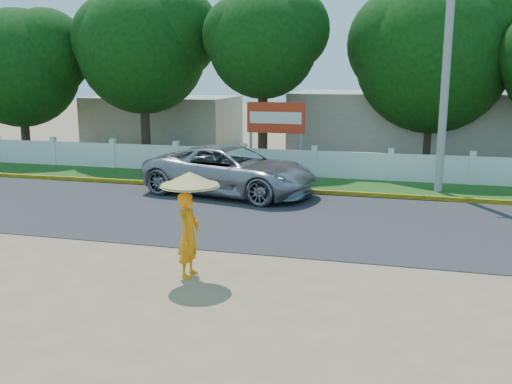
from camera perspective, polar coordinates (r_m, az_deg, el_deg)
ground at (r=12.67m, az=-2.34°, el=-7.60°), size 120.00×120.00×0.00m
road at (r=16.83m, az=2.19°, el=-2.58°), size 60.00×7.00×0.02m
grass_verge at (r=21.85m, az=5.22°, el=0.81°), size 60.00×3.50×0.03m
curb at (r=20.20m, az=4.41°, el=0.08°), size 40.00×0.18×0.16m
fence at (r=23.17m, az=5.85°, el=2.78°), size 40.00×0.10×1.10m
building_near at (r=29.52m, az=13.82°, el=6.54°), size 10.00×6.00×3.20m
building_far at (r=33.40m, az=-9.21°, el=6.99°), size 8.00×5.00×2.80m
utility_pole at (r=21.02m, az=18.44°, el=10.82°), size 0.28×0.28×8.05m
vehicle at (r=19.87m, az=-2.53°, el=2.16°), size 6.55×3.96×1.70m
monk_with_parasol at (r=11.86m, az=-6.70°, el=-1.69°), size 1.23×1.23×2.24m
billboard at (r=24.39m, az=1.98°, el=7.07°), size 2.50×0.13×2.95m
tree_row at (r=25.68m, az=15.21°, el=13.48°), size 41.04×7.96×9.23m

